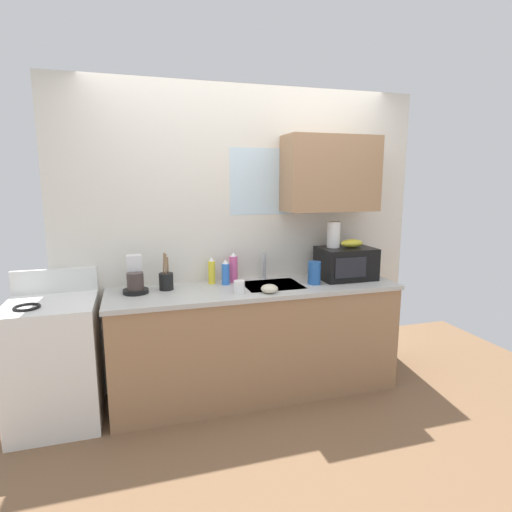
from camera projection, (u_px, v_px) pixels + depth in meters
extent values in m
cube|color=brown|center=(317.00, 495.00, 2.34)|extent=(5.48, 4.40, 0.02)
cube|color=silver|center=(244.00, 238.00, 3.57)|extent=(3.08, 0.10, 2.50)
cube|color=#9E7551|center=(330.00, 174.00, 3.47)|extent=(0.80, 0.32, 0.62)
cube|color=silver|center=(262.00, 182.00, 3.49)|extent=(0.56, 0.02, 0.55)
cube|color=#9E7551|center=(256.00, 342.00, 3.39)|extent=(2.28, 0.60, 0.86)
cube|color=#B7B7B2|center=(256.00, 289.00, 3.31)|extent=(2.31, 0.63, 0.03)
cube|color=#9EA0A5|center=(272.00, 293.00, 3.38)|extent=(0.46, 0.38, 0.14)
cylinder|color=#B2B5BA|center=(264.00, 266.00, 3.55)|extent=(0.03, 0.03, 0.23)
cube|color=white|center=(55.00, 363.00, 2.96)|extent=(0.60, 0.60, 0.90)
torus|color=black|center=(27.00, 307.00, 2.75)|extent=(0.17, 0.17, 0.02)
cube|color=white|center=(55.00, 281.00, 3.13)|extent=(0.60, 0.04, 0.18)
cube|color=black|center=(346.00, 263.00, 3.56)|extent=(0.46, 0.34, 0.27)
cube|color=black|center=(351.00, 268.00, 3.38)|extent=(0.28, 0.01, 0.17)
ellipsoid|color=gold|center=(352.00, 243.00, 3.55)|extent=(0.20, 0.11, 0.07)
cylinder|color=white|center=(334.00, 235.00, 3.54)|extent=(0.11, 0.11, 0.22)
cylinder|color=black|center=(136.00, 291.00, 3.12)|extent=(0.19, 0.19, 0.03)
cylinder|color=#3F332D|center=(135.00, 281.00, 3.10)|extent=(0.12, 0.12, 0.13)
cube|color=silver|center=(135.00, 272.00, 3.16)|extent=(0.11, 0.09, 0.26)
cylinder|color=#E55999|center=(233.00, 269.00, 3.44)|extent=(0.07, 0.07, 0.22)
cone|color=white|center=(233.00, 254.00, 3.42)|extent=(0.05, 0.05, 0.04)
cylinder|color=blue|center=(226.00, 274.00, 3.37)|extent=(0.07, 0.07, 0.17)
cone|color=white|center=(225.00, 262.00, 3.35)|extent=(0.05, 0.05, 0.04)
cylinder|color=yellow|center=(212.00, 272.00, 3.39)|extent=(0.06, 0.06, 0.19)
cone|color=white|center=(211.00, 259.00, 3.37)|extent=(0.04, 0.04, 0.04)
cylinder|color=#2659A5|center=(314.00, 273.00, 3.38)|extent=(0.10, 0.10, 0.19)
cylinder|color=white|center=(239.00, 287.00, 3.12)|extent=(0.08, 0.08, 0.09)
cylinder|color=black|center=(166.00, 281.00, 3.21)|extent=(0.11, 0.11, 0.13)
cylinder|color=olive|center=(164.00, 269.00, 3.19)|extent=(0.03, 0.02, 0.25)
cylinder|color=olive|center=(168.00, 271.00, 3.21)|extent=(0.01, 0.01, 0.21)
cylinder|color=olive|center=(166.00, 270.00, 3.18)|extent=(0.02, 0.02, 0.25)
ellipsoid|color=beige|center=(269.00, 289.00, 3.13)|extent=(0.13, 0.13, 0.06)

